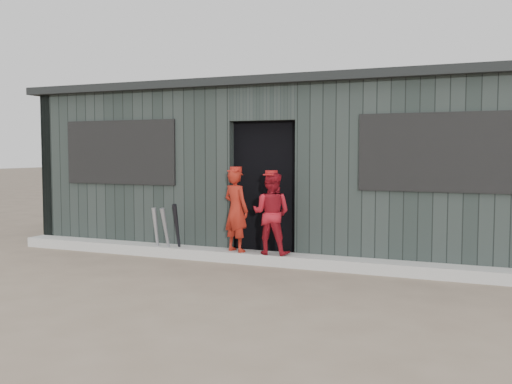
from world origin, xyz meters
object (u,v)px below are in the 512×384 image
at_px(bat_right, 177,231).
at_px(player_red_left, 236,210).
at_px(bat_left, 156,232).
at_px(player_red_right, 271,213).
at_px(dugout, 295,168).
at_px(bat_mid, 166,232).
at_px(player_grey_back, 278,212).

height_order(bat_right, player_red_left, player_red_left).
xyz_separation_m(bat_left, bat_right, (0.35, 0.01, 0.03)).
bearing_deg(player_red_right, bat_left, -0.08).
relative_size(bat_right, dugout, 0.10).
xyz_separation_m(bat_left, bat_mid, (0.19, -0.04, 0.00)).
height_order(player_red_right, dugout, dugout).
xyz_separation_m(bat_left, player_red_left, (1.28, 0.06, 0.37)).
xyz_separation_m(bat_mid, player_red_right, (1.63, 0.09, 0.34)).
xyz_separation_m(player_red_right, dugout, (-0.24, 1.73, 0.57)).
distance_m(bat_left, bat_mid, 0.20).
height_order(player_red_left, dugout, dugout).
bearing_deg(player_grey_back, bat_right, -2.65).
height_order(bat_left, player_red_left, player_red_left).
distance_m(bat_mid, dugout, 2.46).
bearing_deg(bat_right, player_red_right, 1.33).
bearing_deg(player_grey_back, dugout, -111.31).
distance_m(bat_mid, player_red_right, 1.66).
distance_m(bat_mid, player_red_left, 1.15).
bearing_deg(bat_right, bat_mid, -162.07).
distance_m(player_red_right, dugout, 1.84).
xyz_separation_m(player_red_left, player_red_right, (0.54, -0.01, -0.02)).
xyz_separation_m(bat_mid, dugout, (1.39, 1.81, 0.92)).
bearing_deg(player_red_right, dugout, -83.75).
xyz_separation_m(bat_right, dugout, (1.23, 1.76, 0.88)).
height_order(player_grey_back, dugout, dugout).
bearing_deg(dugout, bat_left, -131.72).
height_order(player_red_left, player_red_right, player_red_left).
distance_m(player_grey_back, dugout, 1.30).
height_order(bat_mid, player_red_left, player_red_left).
xyz_separation_m(bat_right, player_grey_back, (1.35, 0.63, 0.27)).
relative_size(bat_left, bat_mid, 0.98).
height_order(bat_left, bat_right, bat_right).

